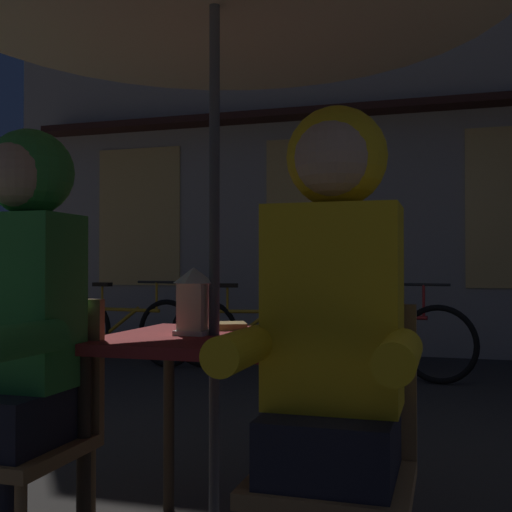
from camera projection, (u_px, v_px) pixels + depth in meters
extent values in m
cube|color=maroon|center=(214.00, 340.00, 2.16)|extent=(0.72, 0.72, 0.04)
cylinder|color=#2D2319|center=(84.00, 469.00, 1.95)|extent=(0.04, 0.04, 0.70)
cylinder|color=#2D2319|center=(279.00, 490.00, 1.77)|extent=(0.04, 0.04, 0.70)
cylinder|color=#2D2319|center=(169.00, 422.00, 2.54)|extent=(0.04, 0.04, 0.70)
cylinder|color=#2D2319|center=(322.00, 434.00, 2.36)|extent=(0.04, 0.04, 0.70)
cylinder|color=#4C4C51|center=(214.00, 222.00, 2.17)|extent=(0.04, 0.04, 2.25)
cube|color=white|center=(194.00, 332.00, 2.18)|extent=(0.11, 0.11, 0.02)
cube|color=white|center=(194.00, 307.00, 2.18)|extent=(0.09, 0.09, 0.16)
pyramid|color=white|center=(194.00, 275.00, 2.18)|extent=(0.11, 0.11, 0.06)
cube|color=olive|center=(9.00, 451.00, 1.87)|extent=(0.40, 0.40, 0.04)
cube|color=olive|center=(47.00, 363.00, 2.06)|extent=(0.40, 0.03, 0.42)
cube|color=olive|center=(332.00, 483.00, 1.60)|extent=(0.40, 0.40, 0.04)
cube|color=olive|center=(343.00, 378.00, 1.78)|extent=(0.40, 0.03, 0.42)
cube|color=black|center=(9.00, 417.00, 1.88)|extent=(0.32, 0.36, 0.16)
cube|color=#338C38|center=(19.00, 301.00, 1.92)|extent=(0.34, 0.22, 0.52)
cylinder|color=#338C38|center=(23.00, 341.00, 1.66)|extent=(0.09, 0.30, 0.09)
sphere|color=tan|center=(20.00, 174.00, 1.93)|extent=(0.21, 0.21, 0.21)
sphere|color=#338C38|center=(30.00, 173.00, 1.98)|extent=(0.27, 0.27, 0.27)
cube|color=black|center=(331.00, 443.00, 1.60)|extent=(0.32, 0.36, 0.16)
cube|color=yellow|center=(334.00, 306.00, 1.64)|extent=(0.34, 0.22, 0.52)
cylinder|color=yellow|center=(399.00, 355.00, 1.38)|extent=(0.09, 0.30, 0.09)
cylinder|color=yellow|center=(241.00, 349.00, 1.48)|extent=(0.09, 0.30, 0.09)
sphere|color=tan|center=(334.00, 158.00, 1.65)|extent=(0.21, 0.21, 0.21)
sphere|color=yellow|center=(337.00, 157.00, 1.70)|extent=(0.27, 0.27, 0.27)
cube|color=#9E9389|center=(413.00, 81.00, 7.26)|extent=(10.00, 0.60, 6.20)
cube|color=#E0B260|center=(139.00, 217.00, 7.89)|extent=(1.10, 0.02, 1.70)
cube|color=#E0B260|center=(313.00, 212.00, 7.25)|extent=(1.10, 0.02, 1.70)
cube|color=#331914|center=(411.00, 106.00, 6.82)|extent=(9.00, 0.36, 0.08)
torus|color=black|center=(167.00, 333.00, 6.15)|extent=(0.66, 0.16, 0.66)
torus|color=black|center=(85.00, 329.00, 6.60)|extent=(0.66, 0.16, 0.66)
cylinder|color=#B78419|center=(125.00, 310.00, 6.38)|extent=(0.83, 0.17, 0.04)
cylinder|color=#B78419|center=(115.00, 327.00, 6.43)|extent=(0.60, 0.14, 0.44)
cylinder|color=#B78419|center=(102.00, 297.00, 6.51)|extent=(0.02, 0.02, 0.24)
cube|color=black|center=(102.00, 284.00, 6.51)|extent=(0.21, 0.11, 0.04)
cylinder|color=#B78419|center=(157.00, 296.00, 6.21)|extent=(0.02, 0.02, 0.28)
cylinder|color=black|center=(157.00, 282.00, 6.21)|extent=(0.44, 0.10, 0.02)
torus|color=black|center=(310.00, 334.00, 6.08)|extent=(0.66, 0.19, 0.66)
torus|color=black|center=(204.00, 333.00, 6.15)|extent=(0.66, 0.19, 0.66)
cylinder|color=#B78419|center=(257.00, 311.00, 6.12)|extent=(0.82, 0.22, 0.04)
cylinder|color=#B78419|center=(244.00, 330.00, 6.13)|extent=(0.60, 0.17, 0.44)
cylinder|color=#B78419|center=(227.00, 299.00, 6.14)|extent=(0.02, 0.02, 0.24)
cube|color=black|center=(227.00, 285.00, 6.15)|extent=(0.21, 0.12, 0.04)
cylinder|color=#B78419|center=(297.00, 297.00, 6.09)|extent=(0.02, 0.02, 0.28)
cylinder|color=black|center=(297.00, 282.00, 6.10)|extent=(0.43, 0.12, 0.02)
torus|color=black|center=(439.00, 344.00, 5.28)|extent=(0.66, 0.19, 0.66)
torus|color=black|center=(325.00, 338.00, 5.77)|extent=(0.66, 0.19, 0.66)
cylinder|color=maroon|center=(379.00, 316.00, 5.53)|extent=(0.83, 0.21, 0.04)
cylinder|color=maroon|center=(366.00, 336.00, 5.59)|extent=(0.60, 0.16, 0.44)
cylinder|color=maroon|center=(348.00, 302.00, 5.67)|extent=(0.02, 0.02, 0.24)
cube|color=black|center=(348.00, 287.00, 5.67)|extent=(0.21, 0.12, 0.04)
cylinder|color=maroon|center=(424.00, 301.00, 5.34)|extent=(0.02, 0.02, 0.28)
cylinder|color=black|center=(424.00, 285.00, 5.35)|extent=(0.44, 0.12, 0.02)
cube|color=olive|center=(219.00, 326.00, 2.37)|extent=(0.24, 0.21, 0.02)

